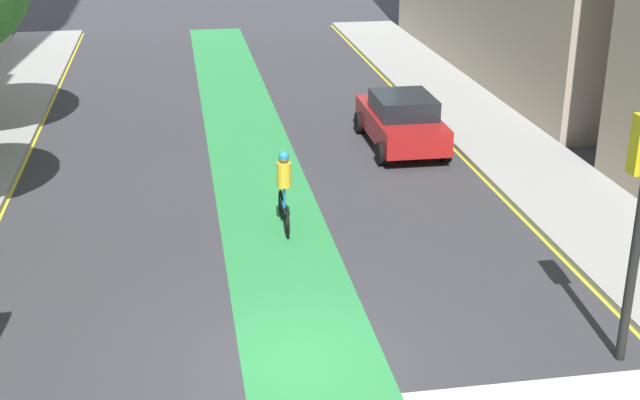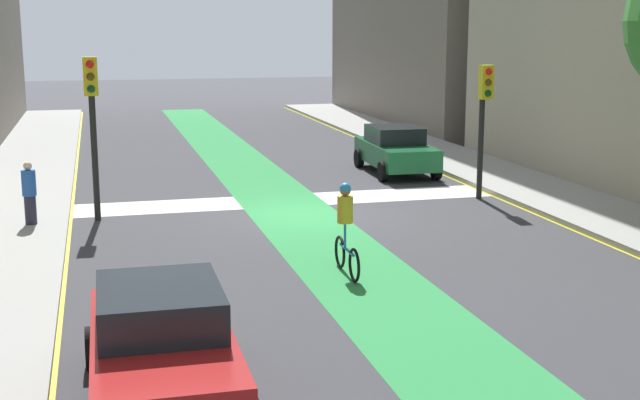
{
  "view_description": "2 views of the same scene",
  "coord_description": "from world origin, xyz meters",
  "views": [
    {
      "loc": [
        -1.71,
        -12.1,
        7.79
      ],
      "look_at": [
        0.94,
        3.61,
        1.43
      ],
      "focal_mm": 48.43,
      "sensor_mm": 36.0,
      "label": 1
    },
    {
      "loc": [
        5.2,
        21.76,
        4.93
      ],
      "look_at": [
        0.68,
        4.33,
        1.29
      ],
      "focal_mm": 48.62,
      "sensor_mm": 36.0,
      "label": 2
    }
  ],
  "objects": [
    {
      "name": "traffic_signal_near_right",
      "position": [
        5.29,
        -0.6,
        2.92
      ],
      "size": [
        0.35,
        0.52,
        4.16
      ],
      "color": "black",
      "rests_on": "ground_plane"
    },
    {
      "name": "sidewalk_right",
      "position": [
        7.5,
        0.0,
        0.07
      ],
      "size": [
        3.0,
        60.0,
        0.15
      ],
      "primitive_type": "cube",
      "color": "#9E9E99",
      "rests_on": "ground_plane"
    },
    {
      "name": "ground_plane",
      "position": [
        0.0,
        0.0,
        0.0
      ],
      "size": [
        120.0,
        120.0,
        0.0
      ],
      "primitive_type": "plane",
      "color": "#38383D"
    },
    {
      "name": "curb_stripe_left",
      "position": [
        -6.0,
        0.0,
        0.01
      ],
      "size": [
        0.16,
        60.0,
        0.01
      ],
      "primitive_type": "cube",
      "color": "yellow",
      "rests_on": "ground_plane"
    },
    {
      "name": "pedestrian_sidewalk_right_a",
      "position": [
        6.86,
        -0.01,
        0.93
      ],
      "size": [
        0.34,
        0.34,
        1.55
      ],
      "color": "#262638",
      "rests_on": "sidewalk_right"
    },
    {
      "name": "sidewalk_left",
      "position": [
        -7.5,
        0.0,
        0.07
      ],
      "size": [
        3.0,
        60.0,
        0.15
      ],
      "primitive_type": "cube",
      "color": "#9E9E99",
      "rests_on": "ground_plane"
    },
    {
      "name": "bike_lane_paint",
      "position": [
        0.23,
        0.0,
        0.0
      ],
      "size": [
        2.4,
        60.0,
        0.01
      ],
      "primitive_type": "cube",
      "color": "#2D8C47",
      "rests_on": "ground_plane"
    },
    {
      "name": "traffic_signal_near_left",
      "position": [
        -5.42,
        -0.75,
        2.7
      ],
      "size": [
        0.35,
        0.52,
        3.84
      ],
      "color": "black",
      "rests_on": "ground_plane"
    },
    {
      "name": "car_red_right_far",
      "position": [
        4.52,
        10.82,
        0.8
      ],
      "size": [
        2.04,
        4.21,
        1.57
      ],
      "color": "#A51919",
      "rests_on": "ground_plane"
    },
    {
      "name": "cyclist_in_lane",
      "position": [
        0.47,
        5.57,
        0.97
      ],
      "size": [
        0.32,
        1.73,
        1.86
      ],
      "color": "black",
      "rests_on": "ground_plane"
    },
    {
      "name": "curb_stripe_right",
      "position": [
        6.0,
        0.0,
        0.01
      ],
      "size": [
        0.16,
        60.0,
        0.01
      ],
      "primitive_type": "cube",
      "color": "yellow",
      "rests_on": "ground_plane"
    },
    {
      "name": "crosswalk_band",
      "position": [
        0.0,
        -2.0,
        0.0
      ],
      "size": [
        12.0,
        1.8,
        0.01
      ],
      "primitive_type": "cube",
      "color": "silver",
      "rests_on": "ground_plane"
    },
    {
      "name": "car_green_left_near",
      "position": [
        -4.56,
        -5.68,
        0.8
      ],
      "size": [
        2.14,
        4.26,
        1.57
      ],
      "color": "#196033",
      "rests_on": "ground_plane"
    }
  ]
}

